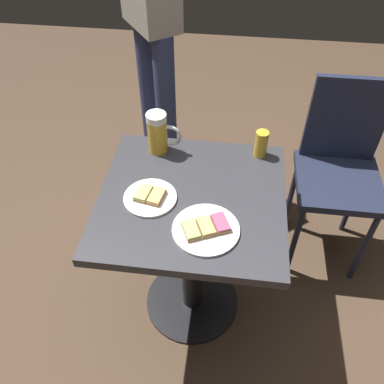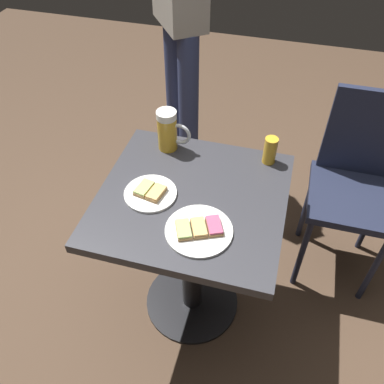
{
  "view_description": "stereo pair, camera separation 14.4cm",
  "coord_description": "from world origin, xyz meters",
  "px_view_note": "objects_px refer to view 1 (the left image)",
  "views": [
    {
      "loc": [
        -1.01,
        -0.13,
        1.77
      ],
      "look_at": [
        0.0,
        0.0,
        0.76
      ],
      "focal_mm": 37.86,
      "sensor_mm": 36.0,
      "label": 1
    },
    {
      "loc": [
        -0.98,
        -0.27,
        1.77
      ],
      "look_at": [
        0.0,
        0.0,
        0.76
      ],
      "focal_mm": 37.86,
      "sensor_mm": 36.0,
      "label": 2
    }
  ],
  "objects_px": {
    "patron_standing": "(151,14)",
    "plate_far": "(150,197)",
    "beer_mug": "(159,133)",
    "beer_glass_small": "(261,144)",
    "plate_near": "(206,229)",
    "cafe_chair": "(339,164)"
  },
  "relations": [
    {
      "from": "plate_far",
      "to": "cafe_chair",
      "type": "relative_size",
      "value": 0.2
    },
    {
      "from": "beer_mug",
      "to": "beer_glass_small",
      "type": "relative_size",
      "value": 1.55
    },
    {
      "from": "plate_far",
      "to": "cafe_chair",
      "type": "bearing_deg",
      "value": -57.02
    },
    {
      "from": "patron_standing",
      "to": "plate_far",
      "type": "bearing_deg",
      "value": -26.34
    },
    {
      "from": "plate_near",
      "to": "beer_mug",
      "type": "height_order",
      "value": "beer_mug"
    },
    {
      "from": "plate_far",
      "to": "beer_mug",
      "type": "height_order",
      "value": "beer_mug"
    },
    {
      "from": "plate_near",
      "to": "beer_glass_small",
      "type": "height_order",
      "value": "beer_glass_small"
    },
    {
      "from": "cafe_chair",
      "to": "patron_standing",
      "type": "relative_size",
      "value": 0.54
    },
    {
      "from": "plate_far",
      "to": "patron_standing",
      "type": "relative_size",
      "value": 0.11
    },
    {
      "from": "beer_glass_small",
      "to": "beer_mug",
      "type": "bearing_deg",
      "value": 93.06
    },
    {
      "from": "beer_mug",
      "to": "cafe_chair",
      "type": "bearing_deg",
      "value": -73.92
    },
    {
      "from": "beer_mug",
      "to": "patron_standing",
      "type": "height_order",
      "value": "patron_standing"
    },
    {
      "from": "cafe_chair",
      "to": "patron_standing",
      "type": "xyz_separation_m",
      "value": [
        0.46,
        0.94,
        0.45
      ]
    },
    {
      "from": "beer_mug",
      "to": "cafe_chair",
      "type": "xyz_separation_m",
      "value": [
        0.23,
        -0.78,
        -0.27
      ]
    },
    {
      "from": "plate_near",
      "to": "cafe_chair",
      "type": "bearing_deg",
      "value": -42.0
    },
    {
      "from": "beer_mug",
      "to": "patron_standing",
      "type": "bearing_deg",
      "value": 12.59
    },
    {
      "from": "beer_glass_small",
      "to": "plate_far",
      "type": "bearing_deg",
      "value": 127.45
    },
    {
      "from": "patron_standing",
      "to": "beer_glass_small",
      "type": "bearing_deg",
      "value": 3.48
    },
    {
      "from": "beer_glass_small",
      "to": "cafe_chair",
      "type": "bearing_deg",
      "value": -61.99
    },
    {
      "from": "cafe_chair",
      "to": "plate_far",
      "type": "bearing_deg",
      "value": 32.95
    },
    {
      "from": "beer_glass_small",
      "to": "patron_standing",
      "type": "xyz_separation_m",
      "value": [
        0.66,
        0.55,
        0.21
      ]
    },
    {
      "from": "beer_glass_small",
      "to": "patron_standing",
      "type": "height_order",
      "value": "patron_standing"
    }
  ]
}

